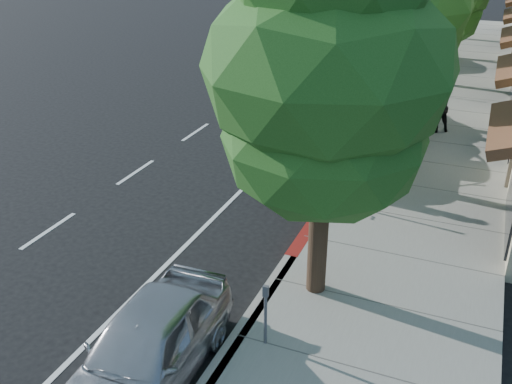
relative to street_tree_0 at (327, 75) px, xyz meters
The scene contains 14 objects.
ground 5.20m from the street_tree_0, 114.23° to the left, with size 120.00×120.00×0.00m, color black.
sidewalk 11.11m from the street_tree_0, 82.03° to the left, with size 4.60×56.00×0.15m, color gray.
curb 11.06m from the street_tree_0, 95.14° to the left, with size 0.30×56.00×0.15m, color #9E998E.
curb_red_segment 5.60m from the street_tree_0, 106.70° to the left, with size 0.32×4.00×0.15m, color maroon.
street_tree_0 is the anchor object (origin of this frame).
street_tree_1 6.01m from the street_tree_0, 90.00° to the left, with size 4.21×4.21×7.90m.
cyclist 6.42m from the street_tree_0, 107.74° to the left, with size 0.74×0.49×2.03m, color white.
bicycle 6.36m from the street_tree_0, 119.41° to the left, with size 0.75×2.14×1.12m, color navy.
silver_suv 8.71m from the street_tree_0, 100.30° to the left, with size 2.97×6.45×1.79m, color #AAAAAF.
dark_sedan 11.76m from the street_tree_0, 97.25° to the left, with size 1.66×4.76×1.57m, color black.
white_pickup 22.00m from the street_tree_0, 95.03° to the left, with size 2.42×5.95×1.73m, color silver.
dark_suv_far 30.39m from the street_tree_0, 95.40° to the left, with size 1.75×4.35×1.48m, color black.
near_car_a 5.64m from the street_tree_0, 118.52° to the right, with size 1.70×4.22×1.44m, color #B7B6BC.
pedestrian 11.74m from the street_tree_0, 83.96° to the left, with size 0.90×0.70×1.86m, color black.
Camera 1 is at (3.54, -11.69, 7.23)m, focal length 40.00 mm.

